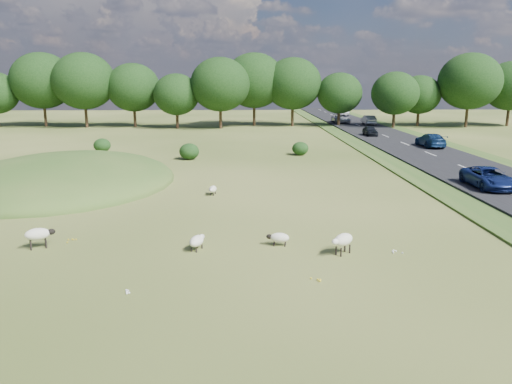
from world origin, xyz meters
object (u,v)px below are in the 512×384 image
(car_4, at_px, (369,120))
(car_6, at_px, (343,111))
(sheep_1, at_px, (213,189))
(sheep_3, at_px, (197,241))
(sheep_2, at_px, (38,234))
(sheep_4, at_px, (343,240))
(car_5, at_px, (341,118))
(car_1, at_px, (489,178))
(car_3, at_px, (370,131))
(sheep_0, at_px, (279,238))
(car_2, at_px, (431,140))

(car_4, distance_m, car_6, 21.34)
(sheep_1, bearing_deg, sheep_3, 10.58)
(sheep_2, height_order, sheep_4, sheep_2)
(sheep_4, distance_m, car_5, 65.59)
(car_5, bearing_deg, car_4, -44.52)
(car_1, xyz_separation_m, car_3, (0.00, 32.25, -0.07))
(sheep_0, height_order, sheep_4, sheep_4)
(sheep_0, distance_m, car_6, 82.97)
(car_1, distance_m, car_5, 52.00)
(car_4, relative_size, car_6, 0.88)
(car_1, distance_m, car_4, 48.41)
(car_5, bearing_deg, sheep_1, -109.72)
(sheep_3, xyz_separation_m, car_3, (18.97, 43.87, 0.44))
(sheep_1, xyz_separation_m, sheep_4, (6.36, -11.71, 0.27))
(car_3, bearing_deg, sheep_4, -105.68)
(car_1, bearing_deg, car_3, 90.00)
(sheep_0, bearing_deg, car_2, -110.85)
(sheep_2, bearing_deg, car_5, 42.66)
(sheep_2, relative_size, car_6, 0.26)
(car_4, bearing_deg, car_1, 85.50)
(car_1, bearing_deg, car_6, 86.87)
(sheep_4, height_order, car_1, car_1)
(sheep_0, relative_size, sheep_1, 1.01)
(sheep_4, xyz_separation_m, car_2, (16.33, 33.30, 0.33))
(car_4, bearing_deg, car_6, -90.00)
(sheep_0, xyz_separation_m, car_1, (15.24, 11.15, 0.55))
(car_4, bearing_deg, sheep_2, 63.24)
(car_3, distance_m, car_4, 16.46)
(sheep_0, distance_m, car_4, 62.39)
(sheep_4, bearing_deg, car_5, -142.76)
(sheep_4, height_order, car_2, car_2)
(sheep_2, relative_size, car_1, 0.28)
(car_4, xyz_separation_m, car_5, (-3.80, 3.74, -0.00))
(sheep_2, bearing_deg, car_1, -1.69)
(sheep_0, distance_m, car_3, 46.00)
(sheep_2, distance_m, car_3, 50.72)
(car_4, distance_m, car_5, 5.33)
(car_3, distance_m, car_5, 19.75)
(car_3, height_order, car_5, car_5)
(sheep_4, bearing_deg, sheep_1, -103.26)
(sheep_0, xyz_separation_m, sheep_3, (-3.74, -0.47, 0.04))
(sheep_4, relative_size, car_5, 0.23)
(car_6, bearing_deg, sheep_0, 76.74)
(sheep_4, distance_m, car_6, 83.60)
(sheep_1, relative_size, car_4, 0.24)
(car_5, bearing_deg, sheep_4, -101.01)
(sheep_1, bearing_deg, car_3, 161.20)
(car_2, bearing_deg, car_1, 79.70)
(sheep_2, relative_size, car_5, 0.25)
(car_2, relative_size, car_4, 1.11)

